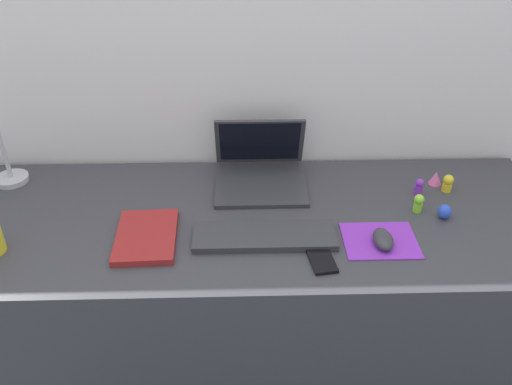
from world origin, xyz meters
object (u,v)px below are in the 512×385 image
Objects in this scene: mouse at (383,239)px; toy_figurine_purple at (419,187)px; laptop at (260,167)px; toy_figurine_pink at (436,178)px; toy_figurine_yellow at (448,183)px; toy_figurine_blue at (445,212)px; keyboard at (265,236)px; toy_figurine_lime at (419,203)px; notebook_pad at (146,236)px; cell_phone at (321,258)px.

toy_figurine_purple reaches higher than mouse.
laptop is 3.12× the size of mouse.
toy_figurine_yellow is (0.02, -0.04, 0.01)m from toy_figurine_pink.
toy_figurine_blue is (-0.03, -0.19, -0.00)m from toy_figurine_pink.
mouse is at bearing -124.23° from toy_figurine_purple.
keyboard is 0.65m from toy_figurine_pink.
toy_figurine_pink is 0.77× the size of toy_figurine_lime.
toy_figurine_yellow is at bearing 10.87° from toy_figurine_purple.
toy_figurine_blue is at bearing 30.28° from mouse.
toy_figurine_lime reaches higher than keyboard.
keyboard is 9.03× the size of toy_figurine_blue.
toy_figurine_yellow is (0.61, -0.08, -0.02)m from laptop.
toy_figurine_pink is at bearing 52.06° from mouse.
toy_figurine_lime is (0.82, 0.12, 0.02)m from notebook_pad.
laptop is 0.58m from toy_figurine_pink.
toy_figurine_lime reaches higher than toy_figurine_pink.
mouse is 0.40× the size of notebook_pad.
notebook_pad is 5.19× the size of toy_figurine_pink.
keyboard and notebook_pad have the same top height.
toy_figurine_blue is (0.40, 0.18, 0.02)m from cell_phone.
toy_figurine_blue is at bearing -22.51° from laptop.
notebook_pad is at bearing -166.37° from toy_figurine_yellow.
toy_figurine_pink reaches higher than cell_phone.
toy_figurine_blue is at bearing -99.67° from toy_figurine_pink.
mouse is 1.61× the size of toy_figurine_yellow.
notebook_pad is at bearing -171.81° from toy_figurine_lime.
laptop is 6.61× the size of toy_figurine_blue.
toy_figurine_yellow is at bearing 68.69° from toy_figurine_blue.
cell_phone is 2.14× the size of toy_figurine_lime.
toy_figurine_purple is at bearing 11.90° from notebook_pad.
toy_figurine_blue is 0.78× the size of toy_figurine_purple.
cell_phone is at bearing -13.87° from notebook_pad.
toy_figurine_pink reaches higher than mouse.
toy_figurine_purple reaches higher than notebook_pad.
cell_phone is 2.15× the size of toy_figurine_yellow.
keyboard is 0.49m from toy_figurine_lime.
cell_phone is 0.57m from toy_figurine_yellow.
toy_figurine_pink is (0.92, 0.27, 0.01)m from notebook_pad.
laptop is 0.49m from mouse.
toy_figurine_yellow reaches higher than mouse.
cell_phone is 2.82× the size of toy_figurine_blue.
keyboard is at bearing -165.30° from toy_figurine_lime.
toy_figurine_yellow is at bearing 45.06° from mouse.
keyboard is 7.06× the size of toy_figurine_purple.
cell_phone is 0.50m from notebook_pad.
toy_figurine_pink is 0.20m from toy_figurine_blue.
toy_figurine_purple reaches higher than cell_phone.
toy_figurine_purple is (0.51, 0.22, 0.02)m from keyboard.
toy_figurine_blue is at bearing -27.50° from toy_figurine_lime.
cell_phone is at bearing -32.33° from keyboard.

